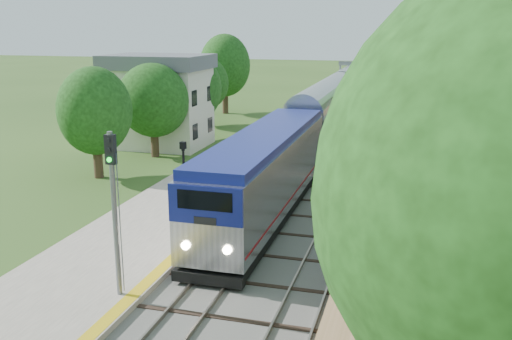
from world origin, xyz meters
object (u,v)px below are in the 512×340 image
(lamppost_far, at_px, (184,185))
(signal_platform, at_px, (114,197))
(station_building, at_px, (159,100))
(signal_gantry, at_px, (373,73))
(signal_farside, at_px, (390,133))
(train, at_px, (367,78))

(lamppost_far, distance_m, signal_platform, 9.15)
(station_building, relative_size, lamppost_far, 2.04)
(station_building, bearing_deg, signal_gantry, 56.62)
(signal_gantry, relative_size, signal_platform, 1.32)
(signal_gantry, relative_size, signal_farside, 1.41)
(lamppost_far, bearing_deg, train, 86.62)
(signal_gantry, xyz_separation_m, signal_platform, (-5.37, -52.72, -0.52))
(signal_platform, distance_m, signal_farside, 21.16)
(signal_platform, bearing_deg, signal_gantry, 84.18)
(station_building, relative_size, signal_gantry, 1.02)
(signal_farside, bearing_deg, signal_gantry, 96.33)
(signal_platform, xyz_separation_m, signal_farside, (9.10, 19.10, -0.55))
(signal_gantry, distance_m, train, 21.61)
(signal_gantry, xyz_separation_m, train, (-2.47, 21.32, -2.48))
(station_building, bearing_deg, signal_farside, -23.13)
(station_building, relative_size, train, 0.06)
(station_building, xyz_separation_m, lamppost_far, (10.15, -18.86, -1.83))
(station_building, distance_m, signal_farside, 21.97)
(signal_gantry, bearing_deg, lamppost_far, -98.21)
(station_building, height_order, lamppost_far, station_building)
(station_building, bearing_deg, train, 73.18)
(train, height_order, lamppost_far, train)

